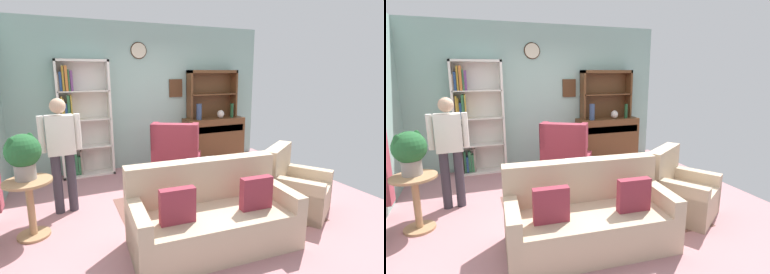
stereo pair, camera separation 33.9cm
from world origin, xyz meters
TOP-DOWN VIEW (x-y plane):
  - ground_plane at (0.00, 0.00)m, footprint 5.40×4.60m
  - wall_back at (0.00, 2.13)m, footprint 5.00×0.09m
  - area_rug at (0.20, -0.30)m, footprint 2.46×1.82m
  - bookshelf at (-1.31, 1.94)m, footprint 0.90×0.30m
  - sideboard at (1.37, 1.86)m, footprint 1.30×0.45m
  - sideboard_hutch at (1.37, 1.97)m, footprint 1.10×0.26m
  - vase_tall at (0.98, 1.78)m, footprint 0.11×0.11m
  - vase_round at (1.50, 1.79)m, footprint 0.15×0.15m
  - bottle_wine at (1.76, 1.77)m, footprint 0.07×0.07m
  - couch_floral at (-0.21, -1.02)m, footprint 1.85×0.97m
  - armchair_floral at (1.22, -0.76)m, footprint 1.06×1.07m
  - wingback_chair at (0.17, 1.00)m, footprint 1.07×1.08m
  - plant_stand at (-2.05, -0.04)m, footprint 0.52×0.52m
  - potted_plant_large at (-2.06, 0.01)m, footprint 0.38×0.38m
  - person_reading at (-1.66, 0.49)m, footprint 0.52×0.22m
  - coffee_table at (-0.17, -0.26)m, footprint 0.80×0.50m
  - book_stack at (-0.11, -0.18)m, footprint 0.19×0.14m

SIDE VIEW (x-z plane):
  - ground_plane at x=0.00m, z-range -0.02..0.00m
  - area_rug at x=0.20m, z-range 0.00..0.01m
  - armchair_floral at x=1.22m, z-range -0.15..0.73m
  - couch_floral at x=-0.21m, z-range -0.14..0.76m
  - coffee_table at x=-0.17m, z-range 0.14..0.56m
  - wingback_chair at x=0.17m, z-range -0.14..0.91m
  - plant_stand at x=-2.05m, z-range 0.08..0.77m
  - book_stack at x=-0.11m, z-range 0.42..0.53m
  - sideboard at x=1.37m, z-range 0.05..0.97m
  - person_reading at x=-1.66m, z-range 0.13..1.69m
  - potted_plant_large at x=-2.06m, z-range 0.73..1.26m
  - vase_round at x=1.50m, z-range 0.92..1.09m
  - bookshelf at x=-1.31m, z-range -0.02..2.08m
  - bottle_wine at x=1.76m, z-range 0.92..1.22m
  - vase_tall at x=0.98m, z-range 0.92..1.25m
  - wall_back at x=0.00m, z-range 0.01..2.81m
  - sideboard_hutch at x=1.37m, z-range 1.06..2.06m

